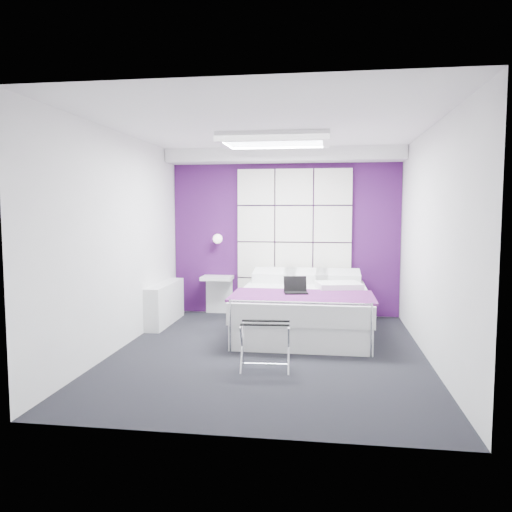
{
  "coord_description": "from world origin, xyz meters",
  "views": [
    {
      "loc": [
        0.66,
        -5.69,
        1.67
      ],
      "look_at": [
        -0.2,
        0.35,
        1.11
      ],
      "focal_mm": 35.0,
      "sensor_mm": 36.0,
      "label": 1
    }
  ],
  "objects_px": {
    "nightstand": "(217,278)",
    "luggage_rack": "(265,346)",
    "laptop": "(296,289)",
    "wall_lamp": "(218,239)",
    "radiator": "(165,303)",
    "bed": "(304,309)"
  },
  "relations": [
    {
      "from": "nightstand",
      "to": "laptop",
      "type": "relative_size",
      "value": 1.66
    },
    {
      "from": "radiator",
      "to": "nightstand",
      "type": "height_order",
      "value": "nightstand"
    },
    {
      "from": "wall_lamp",
      "to": "laptop",
      "type": "bearing_deg",
      "value": -46.58
    },
    {
      "from": "radiator",
      "to": "luggage_rack",
      "type": "xyz_separation_m",
      "value": [
        1.72,
        -1.9,
        -0.05
      ]
    },
    {
      "from": "luggage_rack",
      "to": "laptop",
      "type": "distance_m",
      "value": 1.34
    },
    {
      "from": "nightstand",
      "to": "luggage_rack",
      "type": "distance_m",
      "value": 2.86
    },
    {
      "from": "laptop",
      "to": "luggage_rack",
      "type": "bearing_deg",
      "value": -111.84
    },
    {
      "from": "bed",
      "to": "luggage_rack",
      "type": "distance_m",
      "value": 1.7
    },
    {
      "from": "wall_lamp",
      "to": "radiator",
      "type": "xyz_separation_m",
      "value": [
        -0.64,
        -0.76,
        -0.92
      ]
    },
    {
      "from": "wall_lamp",
      "to": "radiator",
      "type": "height_order",
      "value": "wall_lamp"
    },
    {
      "from": "wall_lamp",
      "to": "luggage_rack",
      "type": "xyz_separation_m",
      "value": [
        1.08,
        -2.66,
        -0.97
      ]
    },
    {
      "from": "wall_lamp",
      "to": "luggage_rack",
      "type": "bearing_deg",
      "value": -67.83
    },
    {
      "from": "wall_lamp",
      "to": "bed",
      "type": "bearing_deg",
      "value": -35.18
    },
    {
      "from": "radiator",
      "to": "luggage_rack",
      "type": "bearing_deg",
      "value": -47.79
    },
    {
      "from": "radiator",
      "to": "bed",
      "type": "distance_m",
      "value": 2.07
    },
    {
      "from": "wall_lamp",
      "to": "luggage_rack",
      "type": "distance_m",
      "value": 3.03
    },
    {
      "from": "radiator",
      "to": "laptop",
      "type": "bearing_deg",
      "value": -18.1
    },
    {
      "from": "wall_lamp",
      "to": "bed",
      "type": "relative_size",
      "value": 0.07
    },
    {
      "from": "bed",
      "to": "nightstand",
      "type": "bearing_deg",
      "value": 146.08
    },
    {
      "from": "bed",
      "to": "nightstand",
      "type": "distance_m",
      "value": 1.73
    },
    {
      "from": "luggage_rack",
      "to": "laptop",
      "type": "bearing_deg",
      "value": 75.07
    },
    {
      "from": "nightstand",
      "to": "luggage_rack",
      "type": "xyz_separation_m",
      "value": [
        1.09,
        -2.62,
        -0.34
      ]
    }
  ]
}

